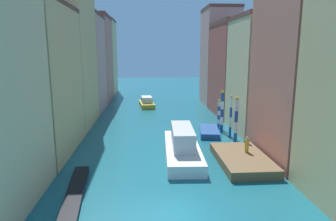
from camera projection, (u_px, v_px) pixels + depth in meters
ground_plane at (159, 122)px, 42.56m from camera, size 154.00×154.00×0.00m
building_left_1 at (38, 80)px, 28.59m from camera, size 6.14×11.62×14.58m
building_left_2 at (66, 44)px, 39.02m from camera, size 6.14×11.36×21.95m
building_left_3 at (84, 63)px, 50.12m from camera, size 6.14×10.30×16.18m
building_left_4 at (95, 58)px, 60.74m from camera, size 6.14×11.42×17.30m
building_left_5 at (103, 57)px, 71.29m from camera, size 6.14×10.08×17.52m
building_right_1 at (303, 41)px, 26.45m from camera, size 6.14×9.88×21.72m
building_right_2 at (259, 75)px, 36.77m from camera, size 6.14×9.03×14.33m
building_right_3 at (234, 69)px, 47.07m from camera, size 6.14×11.59×14.59m
building_right_4 at (219, 57)px, 56.63m from camera, size 6.14×8.42×18.08m
waterfront_dock at (242, 159)px, 26.83m from camera, size 4.27×7.79×0.79m
person_on_dock at (247, 145)px, 27.45m from camera, size 0.36×0.36×1.49m
mooring_pole_0 at (236, 120)px, 32.24m from camera, size 0.39×0.39×5.24m
mooring_pole_1 at (231, 116)px, 35.02m from camera, size 0.31×0.31×4.98m
mooring_pole_2 at (222, 111)px, 36.84m from camera, size 0.39×0.39×5.28m
mooring_pole_3 at (219, 113)px, 39.06m from camera, size 0.37×0.37×3.85m
vaporetto_white at (182, 146)px, 28.65m from camera, size 3.66×11.04×2.85m
gondola_black at (74, 196)px, 20.40m from camera, size 2.14×10.09×0.38m
motorboat_0 at (209, 131)px, 36.49m from camera, size 2.96×5.48×0.67m
motorboat_1 at (147, 103)px, 54.99m from camera, size 3.05×6.61×1.84m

